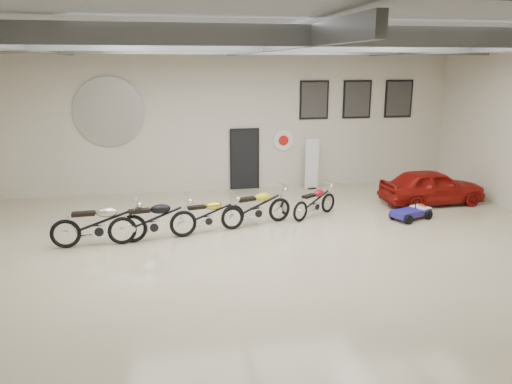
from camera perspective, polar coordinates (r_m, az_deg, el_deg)
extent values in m
cube|color=#C0B292|center=(12.18, 1.07, -6.41)|extent=(16.00, 12.00, 0.01)
cube|color=slate|center=(11.40, 1.20, 17.79)|extent=(16.00, 12.00, 0.01)
cube|color=beige|center=(17.39, -3.02, 8.37)|extent=(16.00, 0.02, 5.00)
cube|color=black|center=(17.63, -1.32, 3.71)|extent=(0.92, 0.08, 2.10)
imported|color=maroon|center=(16.73, 19.47, 0.58)|extent=(1.48, 3.36, 1.13)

